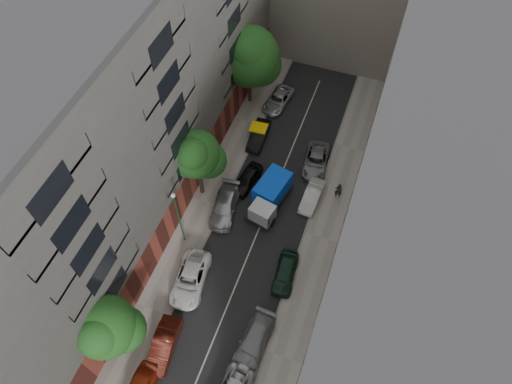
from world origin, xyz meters
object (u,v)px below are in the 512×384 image
at_px(car_left_3, 225,206).
at_px(car_left_1, 164,345).
at_px(car_left_2, 190,279).
at_px(car_right_2, 285,273).
at_px(lamp_post, 178,214).
at_px(tree_near, 107,329).
at_px(car_left_6, 278,100).
at_px(tree_mid, 197,156).
at_px(car_right_1, 254,341).
at_px(tarp_truck, 270,195).
at_px(car_right_3, 312,196).
at_px(car_left_4, 247,179).
at_px(car_left_5, 259,135).
at_px(tree_far, 250,59).
at_px(pedestrian, 338,191).
at_px(car_right_4, 316,160).

bearing_deg(car_left_3, car_left_1, -96.50).
relative_size(car_left_2, car_right_2, 1.26).
bearing_deg(lamp_post, tree_near, -92.82).
bearing_deg(tree_near, car_left_1, 20.92).
relative_size(car_left_6, tree_mid, 0.58).
bearing_deg(car_left_2, car_right_1, -31.64).
bearing_deg(car_right_2, tarp_truck, 114.34).
bearing_deg(car_right_3, car_left_4, -174.85).
bearing_deg(car_left_5, tree_far, 115.89).
distance_m(tree_near, lamp_post, 10.25).
distance_m(car_left_4, tree_near, 18.72).
bearing_deg(car_right_3, pedestrian, 31.16).
bearing_deg(tree_mid, car_right_1, -51.05).
height_order(car_right_3, tree_near, tree_near).
bearing_deg(lamp_post, tarp_truck, 46.85).
bearing_deg(pedestrian, lamp_post, 30.36).
xyz_separation_m(car_right_3, tree_mid, (-9.89, -2.78, 4.94)).
bearing_deg(pedestrian, car_left_1, 55.79).
relative_size(car_left_3, car_right_3, 1.26).
height_order(car_left_5, car_right_4, car_left_5).
height_order(car_left_1, pedestrian, pedestrian).
relative_size(car_left_1, car_left_5, 1.04).
bearing_deg(car_left_6, car_right_1, -68.76).
relative_size(car_left_5, tree_near, 0.63).
bearing_deg(car_left_1, car_right_1, 15.72).
bearing_deg(car_left_2, pedestrian, 45.72).
xyz_separation_m(tree_far, lamp_post, (0.50, -18.22, -1.44)).
xyz_separation_m(car_left_4, pedestrian, (8.57, 1.35, 0.39)).
bearing_deg(car_left_1, tree_far, 89.85).
bearing_deg(lamp_post, car_left_6, 82.56).
relative_size(car_left_4, pedestrian, 2.18).
bearing_deg(car_right_1, car_left_3, 126.54).
relative_size(car_right_4, tree_near, 0.71).
relative_size(tarp_truck, car_left_1, 1.30).
distance_m(tarp_truck, car_left_6, 13.18).
bearing_deg(tree_mid, car_right_4, 37.59).
xyz_separation_m(car_left_3, car_right_3, (7.20, 3.80, -0.07)).
distance_m(car_left_2, car_right_1, 7.34).
relative_size(car_right_3, car_right_4, 0.83).
bearing_deg(car_right_2, car_right_1, -99.34).
relative_size(car_left_2, car_left_4, 1.30).
bearing_deg(car_left_1, tree_near, -165.59).
height_order(car_left_2, lamp_post, lamp_post).
distance_m(tree_near, tree_far, 28.48).
bearing_deg(tree_near, car_left_3, 79.33).
distance_m(car_left_6, car_right_3, 13.00).
distance_m(car_left_1, car_right_2, 11.16).
bearing_deg(tree_near, car_left_6, 84.17).
bearing_deg(car_right_1, lamp_post, 148.21).
distance_m(car_left_6, tree_near, 29.58).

